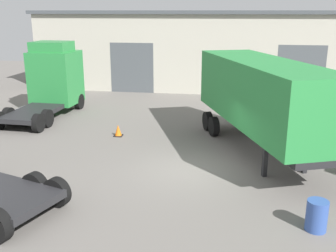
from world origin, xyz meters
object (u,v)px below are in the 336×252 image
oil_drum (317,216)px  traffic_cone (118,131)px  container_trailer_green (261,95)px  tractor_unit_green (53,80)px

oil_drum → traffic_cone: bearing=136.9°
container_trailer_green → tractor_unit_green: size_ratio=1.52×
container_trailer_green → tractor_unit_green: bearing=-135.2°
container_trailer_green → oil_drum: bearing=-9.3°
container_trailer_green → traffic_cone: size_ratio=16.92×
traffic_cone → container_trailer_green: bearing=-10.9°
container_trailer_green → oil_drum: 6.48m
oil_drum → traffic_cone: 10.64m
tractor_unit_green → traffic_cone: tractor_unit_green is taller
tractor_unit_green → oil_drum: bearing=-129.2°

